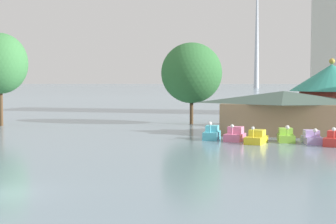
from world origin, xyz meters
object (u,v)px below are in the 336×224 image
(pedal_boat_pink, at_px, (235,135))
(pedal_boat_red, at_px, (336,140))
(shoreline_tree_tall_left, at_px, (0,63))
(pedal_boat_lime, at_px, (286,136))
(shoreline_tree_mid, at_px, (192,73))
(distant_broadcast_tower, at_px, (257,11))
(pedal_boat_yellow, at_px, (256,138))
(boathouse, at_px, (283,112))
(pedal_boat_lavender, at_px, (312,138))
(pedal_boat_cyan, at_px, (212,134))
(green_roof_pavilion, at_px, (331,92))

(pedal_boat_pink, distance_m, pedal_boat_red, 9.03)
(pedal_boat_pink, bearing_deg, shoreline_tree_tall_left, -98.25)
(shoreline_tree_tall_left, bearing_deg, pedal_boat_lime, -13.45)
(shoreline_tree_tall_left, relative_size, shoreline_tree_mid, 1.09)
(pedal_boat_lime, distance_m, distant_broadcast_tower, 374.53)
(distant_broadcast_tower, bearing_deg, pedal_boat_yellow, -84.63)
(distant_broadcast_tower, bearing_deg, boathouse, -84.20)
(pedal_boat_lime, distance_m, shoreline_tree_tall_left, 36.82)
(pedal_boat_lavender, height_order, shoreline_tree_mid, shoreline_tree_mid)
(pedal_boat_lavender, bearing_deg, boathouse, -169.21)
(pedal_boat_cyan, relative_size, boathouse, 0.21)
(boathouse, height_order, shoreline_tree_tall_left, shoreline_tree_tall_left)
(pedal_boat_yellow, bearing_deg, pedal_boat_red, 99.72)
(green_roof_pavilion, bearing_deg, pedal_boat_pink, -119.18)
(pedal_boat_cyan, distance_m, pedal_boat_yellow, 4.88)
(boathouse, distance_m, green_roof_pavilion, 11.29)
(pedal_boat_red, xyz_separation_m, shoreline_tree_tall_left, (-39.42, 10.27, 7.25))
(pedal_boat_pink, xyz_separation_m, distant_broadcast_tower, (-32.63, 368.32, 60.17))
(pedal_boat_lime, bearing_deg, pedal_boat_lavender, 66.91)
(green_roof_pavilion, distance_m, shoreline_tree_mid, 17.49)
(distant_broadcast_tower, bearing_deg, pedal_boat_lime, -84.22)
(pedal_boat_yellow, bearing_deg, distant_broadcast_tower, -165.36)
(pedal_boat_red, distance_m, shoreline_tree_tall_left, 41.38)
(pedal_boat_lime, height_order, shoreline_tree_tall_left, shoreline_tree_tall_left)
(shoreline_tree_mid, distance_m, distant_broadcast_tower, 355.59)
(boathouse, relative_size, shoreline_tree_mid, 1.27)
(boathouse, xyz_separation_m, distant_broadcast_tower, (-36.73, 361.64, 58.31))
(green_roof_pavilion, bearing_deg, pedal_boat_yellow, -111.70)
(green_roof_pavilion, xyz_separation_m, shoreline_tree_tall_left, (-39.73, -7.60, 3.44))
(pedal_boat_lime, xyz_separation_m, pedal_boat_lavender, (2.31, -0.61, -0.03))
(pedal_boat_yellow, distance_m, pedal_boat_lime, 3.17)
(pedal_boat_yellow, xyz_separation_m, green_roof_pavilion, (7.13, 17.93, 3.85))
(pedal_boat_cyan, height_order, distant_broadcast_tower, distant_broadcast_tower)
(pedal_boat_cyan, height_order, pedal_boat_pink, pedal_boat_cyan)
(boathouse, bearing_deg, pedal_boat_yellow, -103.95)
(pedal_boat_pink, bearing_deg, green_roof_pavilion, 158.91)
(boathouse, bearing_deg, green_roof_pavilion, 62.52)
(pedal_boat_lime, xyz_separation_m, shoreline_tree_mid, (-12.68, 17.18, 6.13))
(pedal_boat_lavender, bearing_deg, pedal_boat_yellow, -86.65)
(pedal_boat_yellow, bearing_deg, green_roof_pavilion, 167.57)
(shoreline_tree_tall_left, distance_m, shoreline_tree_mid, 24.11)
(pedal_boat_pink, bearing_deg, pedal_boat_lavender, 97.58)
(distant_broadcast_tower, bearing_deg, green_roof_pavilion, -83.21)
(pedal_boat_lime, height_order, distant_broadcast_tower, distant_broadcast_tower)
(pedal_boat_lime, relative_size, shoreline_tree_tall_left, 0.24)
(shoreline_tree_tall_left, bearing_deg, pedal_boat_pink, -16.35)
(pedal_boat_lavender, distance_m, green_roof_pavilion, 17.20)
(pedal_boat_pink, relative_size, pedal_boat_lavender, 0.80)
(pedal_boat_yellow, relative_size, distant_broadcast_tower, 0.02)
(shoreline_tree_tall_left, bearing_deg, pedal_boat_lavender, -13.53)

